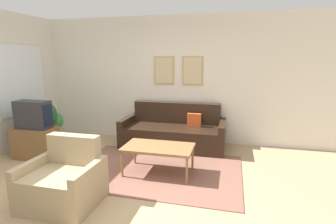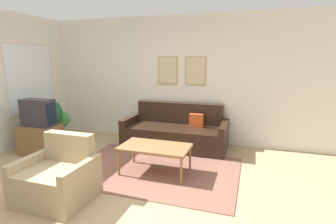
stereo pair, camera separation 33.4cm
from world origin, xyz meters
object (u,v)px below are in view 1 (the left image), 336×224
object	(u,v)px
couch	(174,132)
coffee_table	(158,148)
tv	(33,115)
potted_plant_tall	(41,117)
armchair	(64,182)

from	to	relation	value
couch	coffee_table	size ratio (longest dim) A/B	1.93
couch	tv	xyz separation A→B (m)	(-2.34, -1.22, 0.51)
coffee_table	potted_plant_tall	bearing A→B (deg)	167.61
tv	coffee_table	bearing A→B (deg)	-3.39
couch	armchair	xyz separation A→B (m)	(-0.85, -2.49, -0.02)
couch	armchair	world-z (taller)	couch
coffee_table	potted_plant_tall	xyz separation A→B (m)	(-2.61, 0.57, 0.24)
tv	potted_plant_tall	xyz separation A→B (m)	(-0.21, 0.43, -0.15)
coffee_table	couch	bearing A→B (deg)	92.55
couch	potted_plant_tall	bearing A→B (deg)	-162.69
couch	tv	distance (m)	2.68
couch	armchair	distance (m)	2.63
coffee_table	armchair	world-z (taller)	armchair
couch	armchair	bearing A→B (deg)	-108.81
coffee_table	tv	size ratio (longest dim) A/B	1.74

